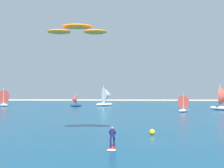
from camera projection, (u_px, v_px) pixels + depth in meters
ocean at (117, 112)px, 54.32m from camera, size 160.00×90.00×0.10m
kitesurfer at (112, 141)px, 21.55m from camera, size 0.73×1.97×1.67m
kite at (77, 30)px, 26.77m from camera, size 5.88×2.16×0.88m
sailboat_outermost at (107, 96)px, 71.42m from camera, size 4.75×4.25×5.35m
sailboat_far_left at (2, 98)px, 70.26m from camera, size 4.11×3.90×4.57m
sailboat_center_horizon at (224, 98)px, 57.76m from camera, size 4.99×4.47×5.55m
sailboat_trailing at (185, 103)px, 53.77m from camera, size 3.22×3.23×3.65m
sailboat_near_shore at (74, 100)px, 69.10m from camera, size 3.03×2.60×3.49m
marker_buoy at (152, 132)px, 27.77m from camera, size 0.57×0.57×0.57m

